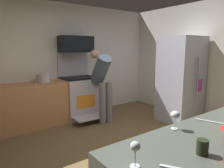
# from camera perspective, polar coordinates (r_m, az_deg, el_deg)

# --- Properties ---
(ground_plane) EXTENTS (5.20, 4.80, 0.02)m
(ground_plane) POSITION_cam_1_polar(r_m,az_deg,el_deg) (3.30, 2.42, -19.32)
(ground_plane) COLOR brown
(wall_back) EXTENTS (5.20, 0.12, 2.60)m
(wall_back) POSITION_cam_1_polar(r_m,az_deg,el_deg) (4.94, -14.69, 6.08)
(wall_back) COLOR silver
(wall_back) RESTS_ON ground
(wall_right) EXTENTS (0.12, 4.80, 2.60)m
(wall_right) POSITION_cam_1_polar(r_m,az_deg,el_deg) (4.90, 26.62, 5.33)
(wall_right) COLOR silver
(wall_right) RESTS_ON ground
(lower_cabinet_run) EXTENTS (2.40, 0.60, 0.90)m
(lower_cabinet_run) POSITION_cam_1_polar(r_m,az_deg,el_deg) (4.47, -23.31, -5.84)
(lower_cabinet_run) COLOR #BD7D4C
(lower_cabinet_run) RESTS_ON ground
(oven_range) EXTENTS (0.76, 0.99, 1.51)m
(oven_range) POSITION_cam_1_polar(r_m,az_deg,el_deg) (4.85, -9.03, -3.26)
(oven_range) COLOR #C0B5C1
(oven_range) RESTS_ON ground
(microwave) EXTENTS (0.74, 0.38, 0.36)m
(microwave) POSITION_cam_1_polar(r_m,az_deg,el_deg) (4.81, -9.93, 10.79)
(microwave) COLOR black
(microwave) RESTS_ON oven_range
(refrigerator) EXTENTS (0.83, 0.74, 1.84)m
(refrigerator) POSITION_cam_1_polar(r_m,az_deg,el_deg) (4.74, 18.41, 1.16)
(refrigerator) COLOR #B1B4C7
(refrigerator) RESTS_ON ground
(person_cook) EXTENTS (0.31, 0.64, 1.57)m
(person_cook) POSITION_cam_1_polar(r_m,az_deg,el_deg) (4.45, -2.77, 1.20)
(person_cook) COLOR slate
(person_cook) RESTS_ON ground
(wine_glass_mid) EXTENTS (0.06, 0.06, 0.16)m
(wine_glass_mid) POSITION_cam_1_polar(r_m,az_deg,el_deg) (1.27, 6.45, -17.22)
(wine_glass_mid) COLOR silver
(wine_glass_mid) RESTS_ON counter_island
(wine_glass_far) EXTENTS (0.08, 0.08, 0.16)m
(wine_glass_far) POSITION_cam_1_polar(r_m,az_deg,el_deg) (1.89, 17.07, -8.34)
(wine_glass_far) COLOR silver
(wine_glass_far) RESTS_ON counter_island
(mug_tea) EXTENTS (0.08, 0.08, 0.10)m
(mug_tea) POSITION_cam_1_polar(r_m,az_deg,el_deg) (1.55, 23.70, -15.65)
(mug_tea) COLOR black
(mug_tea) RESTS_ON counter_island
(knife_paring) EXTENTS (0.12, 0.28, 0.01)m
(knife_paring) POSITION_cam_1_polar(r_m,az_deg,el_deg) (2.22, 25.82, -9.37)
(knife_paring) COLOR #B7BABF
(knife_paring) RESTS_ON counter_island
(stock_pot) EXTENTS (0.28, 0.28, 0.18)m
(stock_pot) POSITION_cam_1_polar(r_m,az_deg,el_deg) (4.48, -18.34, 1.56)
(stock_pot) COLOR #C0B2B6
(stock_pot) RESTS_ON lower_cabinet_run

